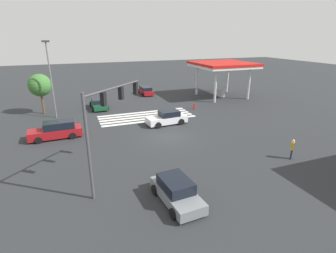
# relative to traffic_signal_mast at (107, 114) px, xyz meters

# --- Properties ---
(ground_plane) EXTENTS (155.87, 155.87, 0.00)m
(ground_plane) POSITION_rel_traffic_signal_mast_xyz_m (-6.48, -6.48, -4.82)
(ground_plane) COLOR #2B2D30
(crosswalk_markings) EXTENTS (11.33, 4.40, 0.01)m
(crosswalk_markings) POSITION_rel_traffic_signal_mast_xyz_m (-6.48, -13.88, -4.82)
(crosswalk_markings) COLOR silver
(crosswalk_markings) RESTS_ON ground_plane
(traffic_signal_mast) EXTENTS (4.17, 4.17, 6.53)m
(traffic_signal_mast) POSITION_rel_traffic_signal_mast_xyz_m (0.00, 0.00, 0.00)
(traffic_signal_mast) COLOR #47474C
(traffic_signal_mast) RESTS_ON ground_plane
(car_0) EXTENTS (2.14, 4.34, 1.33)m
(car_0) POSITION_rel_traffic_signal_mast_xyz_m (-1.53, -19.77, -4.18)
(car_0) COLOR #144728
(car_0) RESTS_ON ground_plane
(car_1) EXTENTS (1.96, 4.62, 1.34)m
(car_1) POSITION_rel_traffic_signal_mast_xyz_m (-9.96, -26.21, -4.17)
(car_1) COLOR maroon
(car_1) RESTS_ON ground_plane
(car_3) EXTENTS (4.58, 2.28, 1.51)m
(car_3) POSITION_rel_traffic_signal_mast_xyz_m (-7.83, -10.26, -4.12)
(car_3) COLOR silver
(car_3) RESTS_ON ground_plane
(car_4) EXTENTS (4.86, 2.14, 1.63)m
(car_4) POSITION_rel_traffic_signal_mast_xyz_m (3.58, -10.15, -4.05)
(car_4) COLOR maroon
(car_4) RESTS_ON ground_plane
(car_5) EXTENTS (2.23, 4.28, 1.44)m
(car_5) POSITION_rel_traffic_signal_mast_xyz_m (-3.22, 3.42, -4.15)
(car_5) COLOR gray
(car_5) RESTS_ON ground_plane
(gas_station_canopy) EXTENTS (8.57, 8.57, 5.43)m
(gas_station_canopy) POSITION_rel_traffic_signal_mast_xyz_m (-20.88, -20.06, 0.06)
(gas_station_canopy) COLOR silver
(gas_station_canopy) RESTS_ON ground_plane
(pedestrian) EXTENTS (0.41, 0.41, 1.67)m
(pedestrian) POSITION_rel_traffic_signal_mast_xyz_m (-13.98, 1.49, -3.89)
(pedestrian) COLOR #232842
(pedestrian) RESTS_ON ground_plane
(street_light_pole_a) EXTENTS (0.80, 0.36, 8.87)m
(street_light_pole_a) POSITION_rel_traffic_signal_mast_xyz_m (3.79, -17.35, 0.43)
(street_light_pole_a) COLOR slate
(street_light_pole_a) RESTS_ON ground_plane
(tree_corner_a) EXTENTS (2.75, 2.75, 4.99)m
(tree_corner_a) POSITION_rel_traffic_signal_mast_xyz_m (5.27, -19.71, -1.22)
(tree_corner_a) COLOR brown
(tree_corner_a) RESTS_ON ground_plane
(fire_hydrant) EXTENTS (0.22, 0.22, 0.86)m
(fire_hydrant) POSITION_rel_traffic_signal_mast_xyz_m (-13.43, -14.74, -4.39)
(fire_hydrant) COLOR red
(fire_hydrant) RESTS_ON ground_plane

